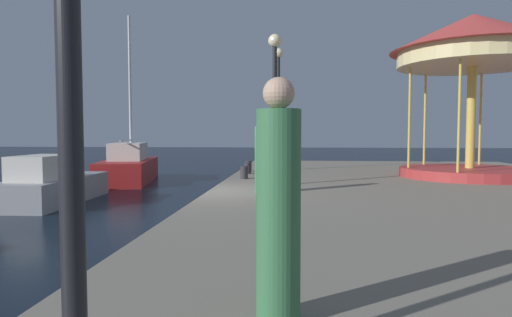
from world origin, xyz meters
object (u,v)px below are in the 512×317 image
sailboat_red (128,167)px  motorboat_grey (52,185)px  lamp_post_mid_promenade (275,82)px  bollard_north (248,166)px  lamp_post_far_end (278,88)px  bollard_south (244,172)px  person_far_corner (262,157)px  person_mid_promenade (278,207)px  carousel (473,56)px  bollard_center (248,168)px

sailboat_red → motorboat_grey: bearing=-90.7°
lamp_post_mid_promenade → bollard_north: size_ratio=10.29×
lamp_post_mid_promenade → sailboat_red: bearing=133.1°
lamp_post_far_end → bollard_south: (-0.96, -3.23, -2.97)m
lamp_post_mid_promenade → lamp_post_far_end: 5.00m
lamp_post_mid_promenade → person_far_corner: size_ratio=2.24×
person_mid_promenade → motorboat_grey: bearing=127.3°
carousel → sailboat_red: bearing=160.7°
motorboat_grey → person_mid_promenade: bearing=-52.7°
motorboat_grey → carousel: bearing=6.8°
carousel → person_mid_promenade: (-5.83, -11.60, -3.07)m
motorboat_grey → lamp_post_mid_promenade: (7.17, -1.29, 3.05)m
motorboat_grey → bollard_north: motorboat_grey is taller
sailboat_red → lamp_post_far_end: bearing=-20.3°
person_far_corner → bollard_center: bearing=99.9°
bollard_south → motorboat_grey: bearing=-175.7°
motorboat_grey → lamp_post_far_end: (7.08, 3.69, 3.38)m
lamp_post_mid_promenade → bollard_center: 4.53m
person_mid_promenade → lamp_post_far_end: bearing=92.2°
lamp_post_mid_promenade → carousel: bearing=24.8°
bollard_north → person_mid_promenade: person_mid_promenade is taller
sailboat_red → person_mid_promenade: size_ratio=4.19×
carousel → person_mid_promenade: bearing=-116.7°
motorboat_grey → person_mid_promenade: size_ratio=2.51×
sailboat_red → person_mid_promenade: bearing=-65.2°
bollard_south → bollard_center: bearing=92.6°
sailboat_red → person_far_corner: size_ratio=4.22×
person_far_corner → bollard_south: bearing=103.7°
person_far_corner → person_mid_promenade: (0.66, -7.11, 0.01)m
motorboat_grey → sailboat_red: bearing=89.3°
sailboat_red → bollard_south: (6.06, -5.82, 0.29)m
sailboat_red → lamp_post_mid_promenade: (7.10, -7.58, 2.92)m
carousel → person_far_corner: (-6.49, -4.49, -3.08)m
bollard_north → person_mid_promenade: (1.63, -13.21, 0.67)m
bollard_center → bollard_south: same height
person_far_corner → lamp_post_far_end: bearing=88.8°
lamp_post_mid_promenade → lamp_post_far_end: bearing=91.0°
sailboat_red → lamp_post_far_end: sailboat_red is taller
lamp_post_mid_promenade → person_mid_promenade: bearing=-87.1°
lamp_post_far_end → person_far_corner: (-0.14, -6.58, -2.31)m
bollard_north → person_far_corner: person_far_corner is taller
carousel → bollard_center: (-7.39, 0.62, -3.74)m
lamp_post_far_end → person_mid_promenade: bearing=-87.8°
lamp_post_mid_promenade → lamp_post_far_end: (-0.09, 4.98, 0.34)m
bollard_center → bollard_north: (-0.07, 0.99, 0.00)m
bollard_north → bollard_south: 2.75m
bollard_center → person_mid_promenade: 12.34m
lamp_post_mid_promenade → person_mid_promenade: 8.94m
lamp_post_far_end → bollard_north: bearing=-156.5°
lamp_post_mid_promenade → bollard_center: lamp_post_mid_promenade is taller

